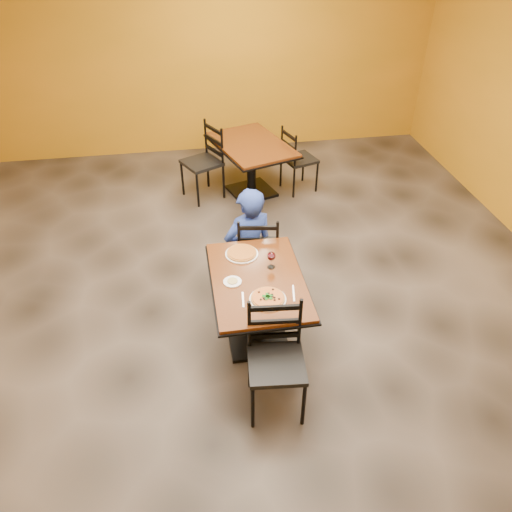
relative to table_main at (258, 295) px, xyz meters
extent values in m
cube|color=black|center=(0.00, 0.50, -0.56)|extent=(7.00, 8.00, 0.01)
cube|color=#C17B15|center=(0.00, 4.50, 0.94)|extent=(7.00, 0.01, 3.00)
cube|color=#5A270E|center=(0.00, 0.00, 0.18)|extent=(0.80, 1.20, 0.03)
cube|color=black|center=(0.00, 0.00, 0.15)|extent=(0.83, 1.23, 0.02)
cylinder|color=black|center=(0.00, 0.00, -0.19)|extent=(0.12, 0.12, 0.66)
cube|color=black|center=(0.00, 0.00, -0.54)|extent=(0.55, 0.55, 0.04)
cube|color=#5A270E|center=(0.39, 2.88, 0.18)|extent=(1.19, 1.46, 0.03)
cube|color=black|center=(0.39, 2.88, 0.15)|extent=(1.23, 1.50, 0.02)
cylinder|color=black|center=(0.39, 2.88, -0.19)|extent=(0.13, 0.13, 0.66)
cube|color=black|center=(0.39, 2.88, -0.54)|extent=(0.73, 0.73, 0.04)
imported|color=navy|center=(0.07, 0.97, 0.00)|extent=(0.65, 0.52, 1.11)
cylinder|color=white|center=(0.04, -0.29, 0.20)|extent=(0.31, 0.31, 0.01)
cylinder|color=maroon|center=(0.04, -0.29, 0.21)|extent=(0.28, 0.28, 0.02)
cylinder|color=white|center=(-0.09, 0.38, 0.20)|extent=(0.31, 0.31, 0.01)
cylinder|color=#B87E23|center=(-0.09, 0.38, 0.21)|extent=(0.28, 0.28, 0.02)
cylinder|color=white|center=(-0.22, -0.01, 0.20)|extent=(0.16, 0.16, 0.01)
cylinder|color=tan|center=(-0.22, -0.01, 0.21)|extent=(0.09, 0.09, 0.01)
cube|color=silver|center=(-0.17, -0.26, 0.20)|extent=(0.03, 0.19, 0.00)
cube|color=silver|center=(0.27, -0.24, 0.20)|extent=(0.05, 0.21, 0.00)
camera|label=1|loc=(-0.56, -3.35, 2.94)|focal=34.88mm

